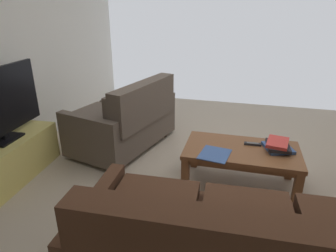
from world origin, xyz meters
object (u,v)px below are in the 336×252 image
at_px(tv_stand, 11,159).
at_px(loose_magazine, 215,154).
at_px(tv_remote, 253,144).
at_px(loveseat_near, 126,119).
at_px(book_stack, 278,145).
at_px(coffee_table, 241,155).

distance_m(tv_stand, loose_magazine, 2.05).
bearing_deg(tv_remote, loveseat_near, -16.17).
bearing_deg(book_stack, coffee_table, 11.04).
relative_size(tv_stand, book_stack, 3.46).
bearing_deg(tv_stand, loose_magazine, -172.84).
relative_size(book_stack, tv_remote, 1.96).
xyz_separation_m(coffee_table, tv_stand, (2.27, 0.44, -0.13)).
bearing_deg(loose_magazine, tv_remote, -129.82).
bearing_deg(coffee_table, book_stack, -168.96).
bearing_deg(tv_remote, book_stack, 168.60).
bearing_deg(tv_stand, coffee_table, -169.05).
distance_m(tv_stand, tv_remote, 2.43).
bearing_deg(book_stack, loose_magazine, 23.77).
relative_size(coffee_table, tv_remote, 6.62).
xyz_separation_m(tv_stand, loose_magazine, (-2.03, -0.25, 0.19)).
bearing_deg(loose_magazine, coffee_table, -133.19).
bearing_deg(coffee_table, loose_magazine, 37.70).
xyz_separation_m(coffee_table, loose_magazine, (0.24, 0.18, 0.07)).
xyz_separation_m(book_stack, tv_remote, (0.22, -0.05, -0.03)).
bearing_deg(loveseat_near, tv_remote, 163.83).
bearing_deg(book_stack, loveseat_near, -15.56).
height_order(tv_remote, loose_magazine, tv_remote).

